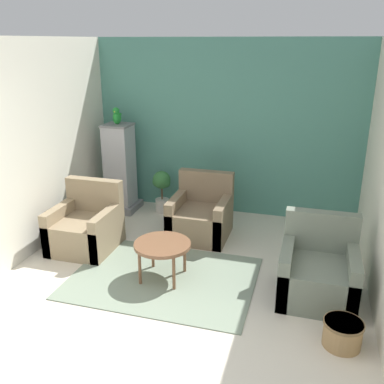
{
  "coord_description": "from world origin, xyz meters",
  "views": [
    {
      "loc": [
        1.33,
        -2.74,
        2.63
      ],
      "look_at": [
        0.0,
        1.83,
        0.94
      ],
      "focal_mm": 40.0,
      "sensor_mm": 36.0,
      "label": 1
    }
  ],
  "objects_px": {
    "birdcage": "(120,170)",
    "coffee_table": "(162,247)",
    "armchair_left": "(86,228)",
    "wicker_basket": "(343,333)",
    "armchair_middle": "(201,217)",
    "parrot": "(117,116)",
    "armchair_right": "(318,273)",
    "potted_plant": "(162,187)"
  },
  "relations": [
    {
      "from": "parrot",
      "to": "wicker_basket",
      "type": "relative_size",
      "value": 0.74
    },
    {
      "from": "birdcage",
      "to": "potted_plant",
      "type": "height_order",
      "value": "birdcage"
    },
    {
      "from": "potted_plant",
      "to": "wicker_basket",
      "type": "height_order",
      "value": "potted_plant"
    },
    {
      "from": "coffee_table",
      "to": "wicker_basket",
      "type": "bearing_deg",
      "value": -18.27
    },
    {
      "from": "armchair_right",
      "to": "parrot",
      "type": "relative_size",
      "value": 3.28
    },
    {
      "from": "armchair_left",
      "to": "armchair_right",
      "type": "bearing_deg",
      "value": -6.72
    },
    {
      "from": "potted_plant",
      "to": "armchair_middle",
      "type": "bearing_deg",
      "value": -39.83
    },
    {
      "from": "armchair_right",
      "to": "wicker_basket",
      "type": "height_order",
      "value": "armchair_right"
    },
    {
      "from": "armchair_left",
      "to": "birdcage",
      "type": "bearing_deg",
      "value": 95.92
    },
    {
      "from": "armchair_middle",
      "to": "wicker_basket",
      "type": "distance_m",
      "value": 2.65
    },
    {
      "from": "birdcage",
      "to": "wicker_basket",
      "type": "bearing_deg",
      "value": -36.87
    },
    {
      "from": "coffee_table",
      "to": "birdcage",
      "type": "distance_m",
      "value": 2.35
    },
    {
      "from": "armchair_left",
      "to": "potted_plant",
      "type": "bearing_deg",
      "value": 70.43
    },
    {
      "from": "armchair_right",
      "to": "armchair_middle",
      "type": "bearing_deg",
      "value": 144.69
    },
    {
      "from": "armchair_left",
      "to": "armchair_right",
      "type": "xyz_separation_m",
      "value": [
        2.97,
        -0.35,
        0.0
      ]
    },
    {
      "from": "armchair_left",
      "to": "wicker_basket",
      "type": "bearing_deg",
      "value": -19.1
    },
    {
      "from": "coffee_table",
      "to": "birdcage",
      "type": "height_order",
      "value": "birdcage"
    },
    {
      "from": "armchair_middle",
      "to": "birdcage",
      "type": "relative_size",
      "value": 0.62
    },
    {
      "from": "armchair_left",
      "to": "armchair_middle",
      "type": "xyz_separation_m",
      "value": [
        1.37,
        0.79,
        0.0
      ]
    },
    {
      "from": "armchair_left",
      "to": "wicker_basket",
      "type": "relative_size",
      "value": 2.43
    },
    {
      "from": "birdcage",
      "to": "wicker_basket",
      "type": "distance_m",
      "value": 4.23
    },
    {
      "from": "armchair_middle",
      "to": "wicker_basket",
      "type": "bearing_deg",
      "value": -45.83
    },
    {
      "from": "parrot",
      "to": "potted_plant",
      "type": "bearing_deg",
      "value": 6.61
    },
    {
      "from": "coffee_table",
      "to": "wicker_basket",
      "type": "relative_size",
      "value": 1.81
    },
    {
      "from": "coffee_table",
      "to": "armchair_middle",
      "type": "distance_m",
      "value": 1.26
    },
    {
      "from": "birdcage",
      "to": "coffee_table",
      "type": "bearing_deg",
      "value": -53.28
    },
    {
      "from": "wicker_basket",
      "to": "potted_plant",
      "type": "bearing_deg",
      "value": 135.92
    },
    {
      "from": "coffee_table",
      "to": "potted_plant",
      "type": "relative_size",
      "value": 0.96
    },
    {
      "from": "birdcage",
      "to": "armchair_right",
      "type": "bearing_deg",
      "value": -29.39
    },
    {
      "from": "coffee_table",
      "to": "armchair_right",
      "type": "xyz_separation_m",
      "value": [
        1.72,
        0.11,
        -0.13
      ]
    },
    {
      "from": "wicker_basket",
      "to": "armchair_right",
      "type": "bearing_deg",
      "value": 107.42
    },
    {
      "from": "birdcage",
      "to": "parrot",
      "type": "height_order",
      "value": "parrot"
    },
    {
      "from": "armchair_right",
      "to": "birdcage",
      "type": "xyz_separation_m",
      "value": [
        -3.12,
        1.75,
        0.39
      ]
    },
    {
      "from": "coffee_table",
      "to": "parrot",
      "type": "bearing_deg",
      "value": 126.68
    },
    {
      "from": "armchair_left",
      "to": "potted_plant",
      "type": "distance_m",
      "value": 1.58
    },
    {
      "from": "armchair_left",
      "to": "armchair_middle",
      "type": "bearing_deg",
      "value": 29.95
    },
    {
      "from": "parrot",
      "to": "armchair_left",
      "type": "bearing_deg",
      "value": -84.09
    },
    {
      "from": "armchair_left",
      "to": "parrot",
      "type": "xyz_separation_m",
      "value": [
        -0.15,
        1.41,
        1.25
      ]
    },
    {
      "from": "armchair_middle",
      "to": "parrot",
      "type": "relative_size",
      "value": 3.28
    },
    {
      "from": "potted_plant",
      "to": "armchair_right",
      "type": "bearing_deg",
      "value": -36.92
    },
    {
      "from": "coffee_table",
      "to": "armchair_right",
      "type": "relative_size",
      "value": 0.75
    },
    {
      "from": "coffee_table",
      "to": "armchair_right",
      "type": "bearing_deg",
      "value": 3.79
    }
  ]
}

